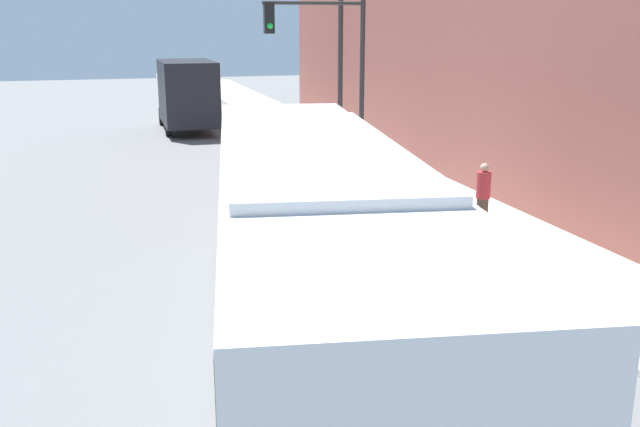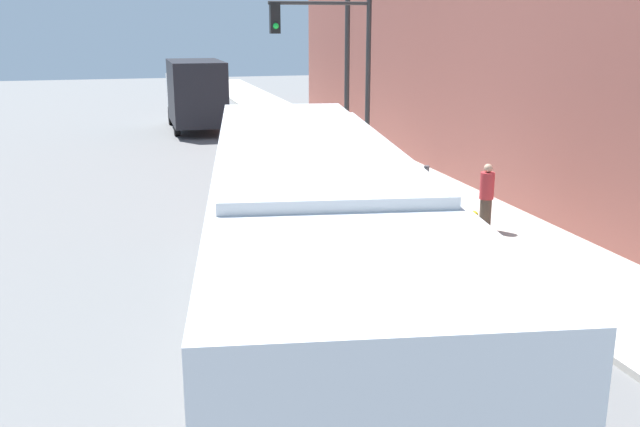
{
  "view_description": "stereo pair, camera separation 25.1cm",
  "coord_description": "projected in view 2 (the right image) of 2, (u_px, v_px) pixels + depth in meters",
  "views": [
    {
      "loc": [
        -2.52,
        -9.11,
        4.93
      ],
      "look_at": [
        1.16,
        3.48,
        1.43
      ],
      "focal_mm": 40.0,
      "sensor_mm": 36.0,
      "label": 1
    },
    {
      "loc": [
        -2.28,
        -9.17,
        4.93
      ],
      "look_at": [
        1.16,
        3.48,
        1.43
      ],
      "focal_mm": 40.0,
      "sensor_mm": 36.0,
      "label": 2
    }
  ],
  "objects": [
    {
      "name": "traffic_light_pole",
      "position": [
        335.0,
        57.0,
        22.24
      ],
      "size": [
        3.28,
        0.35,
        5.57
      ],
      "color": "#2D2D2D",
      "rests_on": "sidewalk"
    },
    {
      "name": "fire_hydrant",
      "position": [
        473.0,
        227.0,
        16.05
      ],
      "size": [
        0.24,
        0.32,
        0.75
      ],
      "color": "gold",
      "rests_on": "sidewalk"
    },
    {
      "name": "sidewalk",
      "position": [
        330.0,
        141.0,
        30.59
      ],
      "size": [
        3.24,
        70.0,
        0.12
      ],
      "color": "#B7B2A8",
      "rests_on": "ground_plane"
    },
    {
      "name": "ground_plane",
      "position": [
        306.0,
        373.0,
        10.4
      ],
      "size": [
        120.0,
        120.0,
        0.0
      ],
      "primitive_type": "plane",
      "color": "slate"
    },
    {
      "name": "pedestrian_near_corner",
      "position": [
        486.0,
        197.0,
        16.98
      ],
      "size": [
        0.34,
        0.34,
        1.62
      ],
      "color": "#47382D",
      "rests_on": "sidewalk"
    },
    {
      "name": "street_lamp",
      "position": [
        336.0,
        36.0,
        24.68
      ],
      "size": [
        3.07,
        0.28,
        7.29
      ],
      "color": "#2D2D2D",
      "rests_on": "sidewalk"
    },
    {
      "name": "city_bus",
      "position": [
        308.0,
        237.0,
        10.4
      ],
      "size": [
        4.47,
        12.67,
        3.31
      ],
      "rotation": [
        0.0,
        0.0,
        -0.16
      ],
      "color": "silver",
      "rests_on": "ground_plane"
    },
    {
      "name": "delivery_truck",
      "position": [
        195.0,
        93.0,
        33.62
      ],
      "size": [
        2.36,
        6.64,
        3.3
      ],
      "color": "black",
      "rests_on": "ground_plane"
    },
    {
      "name": "parking_meter",
      "position": [
        426.0,
        181.0,
        18.41
      ],
      "size": [
        0.14,
        0.14,
        1.28
      ],
      "color": "#2D2D2D",
      "rests_on": "sidewalk"
    }
  ]
}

